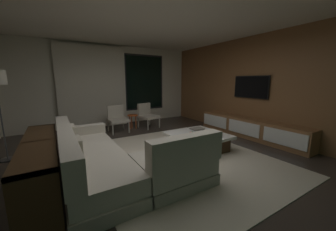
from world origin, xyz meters
name	(u,v)px	position (x,y,z in m)	size (l,w,h in m)	color
floor	(161,160)	(0.00, 0.00, 0.00)	(9.20, 9.20, 0.00)	#332B26
back_wall_with_window	(108,86)	(-0.06, 3.62, 1.34)	(6.60, 0.30, 2.70)	beige
media_wall	(262,87)	(3.06, 0.00, 1.35)	(0.12, 7.80, 2.70)	brown
ceiling	(160,10)	(0.00, 0.00, 2.70)	(8.20, 8.20, 0.00)	beige
area_rug	(179,158)	(0.35, -0.10, 0.01)	(3.20, 3.80, 0.01)	beige
sectional_couch	(112,161)	(-0.99, -0.22, 0.29)	(1.98, 2.50, 0.82)	#A49C8C
coffee_table	(198,141)	(0.98, 0.08, 0.19)	(1.16, 1.16, 0.36)	#3B2513
book_stack_on_coffee_table	(197,130)	(1.02, 0.15, 0.42)	(0.31, 0.22, 0.11)	tan
accent_chair_near_window	(147,114)	(0.91, 2.57, 0.43)	(0.66, 0.67, 0.78)	#B2ADA0
accent_chair_by_curtain	(117,117)	(-0.10, 2.54, 0.43)	(0.54, 0.56, 0.78)	#B2ADA0
side_stool	(133,117)	(0.40, 2.56, 0.37)	(0.32, 0.32, 0.46)	#BF4C1E
media_console	(250,128)	(2.77, 0.05, 0.25)	(0.46, 3.10, 0.52)	brown
mounted_tv	(251,87)	(2.95, 0.25, 1.35)	(0.05, 1.04, 0.60)	black
console_table_behind_couch	(42,164)	(-1.90, -0.09, 0.41)	(0.40, 2.10, 0.74)	#3B2513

